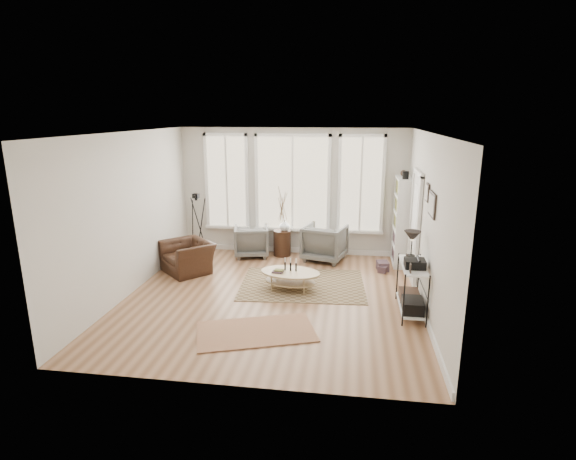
% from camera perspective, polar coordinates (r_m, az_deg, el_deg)
% --- Properties ---
extents(room, '(5.50, 5.54, 2.90)m').
position_cam_1_polar(room, '(7.75, -1.92, 1.32)').
color(room, '#A27553').
rests_on(room, ground).
extents(bay_window, '(4.14, 0.12, 2.24)m').
position_cam_1_polar(bay_window, '(10.33, 0.57, 5.71)').
color(bay_window, tan).
rests_on(bay_window, ground).
extents(door, '(0.09, 1.06, 2.22)m').
position_cam_1_polar(door, '(8.88, 15.83, 0.48)').
color(door, silver).
rests_on(door, ground).
extents(bookcase, '(0.31, 0.85, 2.06)m').
position_cam_1_polar(bookcase, '(9.94, 14.23, 1.07)').
color(bookcase, white).
rests_on(bookcase, ground).
extents(low_shelf, '(0.38, 1.08, 1.30)m').
position_cam_1_polar(low_shelf, '(7.67, 15.46, -6.53)').
color(low_shelf, white).
rests_on(low_shelf, ground).
extents(wall_art, '(0.04, 0.88, 0.44)m').
position_cam_1_polar(wall_art, '(7.36, 17.68, 3.50)').
color(wall_art, black).
rests_on(wall_art, ground).
extents(rug_main, '(2.46, 1.92, 0.01)m').
position_cam_1_polar(rug_main, '(8.72, 1.85, -6.92)').
color(rug_main, brown).
rests_on(rug_main, ground).
extents(rug_runner, '(1.98, 1.50, 0.01)m').
position_cam_1_polar(rug_runner, '(6.97, -4.09, -12.71)').
color(rug_runner, brown).
rests_on(rug_runner, ground).
extents(coffee_table, '(1.20, 0.85, 0.51)m').
position_cam_1_polar(coffee_table, '(8.40, 0.23, -5.80)').
color(coffee_table, tan).
rests_on(coffee_table, ground).
extents(armchair_left, '(0.92, 0.93, 0.71)m').
position_cam_1_polar(armchair_left, '(10.37, -4.67, -1.38)').
color(armchair_left, '#63635E').
rests_on(armchair_left, ground).
extents(armchair_right, '(1.07, 1.09, 0.81)m').
position_cam_1_polar(armchair_right, '(10.07, 4.69, -1.59)').
color(armchair_right, '#63635E').
rests_on(armchair_right, ground).
extents(side_table, '(0.40, 0.40, 1.67)m').
position_cam_1_polar(side_table, '(10.26, -0.76, 1.06)').
color(side_table, '#341E13').
rests_on(side_table, ground).
extents(vase, '(0.28, 0.28, 0.26)m').
position_cam_1_polar(vase, '(10.27, -0.44, 0.63)').
color(vase, silver).
rests_on(vase, side_table).
extents(accent_chair, '(1.31, 1.30, 0.64)m').
position_cam_1_polar(accent_chair, '(9.55, -12.60, -3.34)').
color(accent_chair, '#341E13').
rests_on(accent_chair, ground).
extents(tripod_camera, '(0.51, 0.51, 1.44)m').
position_cam_1_polar(tripod_camera, '(10.54, -11.41, 0.36)').
color(tripod_camera, black).
rests_on(tripod_camera, ground).
extents(book_stack_near, '(0.27, 0.32, 0.19)m').
position_cam_1_polar(book_stack_near, '(9.68, 11.92, -4.47)').
color(book_stack_near, brown).
rests_on(book_stack_near, ground).
extents(book_stack_far, '(0.23, 0.26, 0.14)m').
position_cam_1_polar(book_stack_far, '(9.57, 11.95, -4.86)').
color(book_stack_far, brown).
rests_on(book_stack_far, ground).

